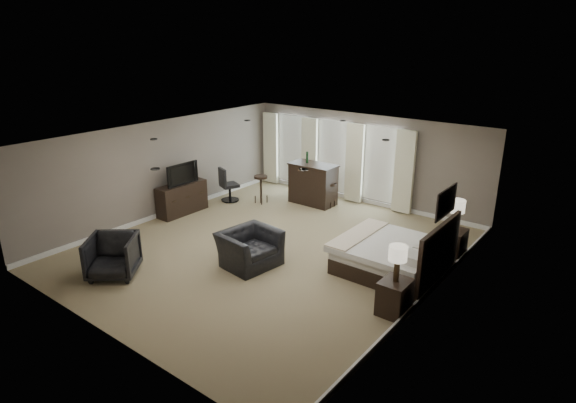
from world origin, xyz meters
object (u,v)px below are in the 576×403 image
Objects in this scene: dresser at (182,199)px; armchair_far at (112,254)px; lamp_near at (397,264)px; tv at (181,181)px; bar_stool_left at (261,189)px; bar_stool_right at (330,195)px; lamp_far at (456,215)px; nightstand_far at (453,243)px; bar_counter at (313,184)px; desk_chair at (230,184)px; bed at (387,241)px; armchair_near at (249,243)px; nightstand_near at (394,297)px.

armchair_far is at bearing -62.35° from dresser.
lamp_near reaches higher than tv.
bar_stool_right is at bearing 27.68° from bar_stool_left.
lamp_far reaches higher than bar_stool_left.
lamp_near is at bearing -15.70° from armchair_far.
tv is at bearing -120.23° from bar_stool_left.
bar_stool_left is (1.16, 1.99, -0.01)m from dresser.
dresser is at bearing -135.22° from bar_stool_right.
bar_counter reaches higher than nightstand_far.
lamp_near is at bearing -98.73° from tv.
bar_counter reaches higher than desk_chair.
bed is at bearing -86.33° from tv.
bed is 2.90× the size of lamp_far.
tv is at bearing -135.22° from bar_stool_right.
bar_stool_left is at bearing 152.05° from lamp_near.
tv reaches higher than armchair_far.
lamp_near is 0.49× the size of bar_counter.
nightstand_far is 6.62m from desk_chair.
lamp_near reaches higher than nightstand_far.
lamp_far is at bearing -75.13° from tv.
bar_counter is at bearing 138.88° from lamp_near.
armchair_near is at bearing -73.52° from bar_counter.
armchair_near is at bearing -81.12° from bar_stool_right.
bar_stool_left is at bearing 178.45° from nightstand_far.
armchair_far is 1.16× the size of bar_stool_left.
dresser is at bearing 171.27° from nightstand_near.
tv is 0.75× the size of bar_counter.
bar_stool_right is (-3.96, 4.00, -0.62)m from lamp_near.
nightstand_far is at bearing -1.55° from bar_stool_left.
lamp_far reaches higher than dresser.
bed is at bearing -48.83° from armchair_near.
nightstand_near is 0.91× the size of lamp_far.
bed is 6.05m from dresser.
desk_chair is at bearing -152.51° from bar_stool_left.
desk_chair is at bearing 158.40° from nightstand_near.
bed reaches higher than nightstand_far.
bar_stool_left is (-4.87, 1.61, -0.23)m from bed.
tv is at bearing -129.58° from bar_counter.
desk_chair is (-2.08, -1.34, -0.08)m from bar_counter.
bar_stool_right is at bearing -130.09° from desk_chair.
lamp_near is 0.57× the size of armchair_near.
tv is 1.08× the size of armchair_far.
lamp_near is at bearing -179.30° from desk_chair.
nightstand_near is 0.65m from lamp_near.
dresser is 3.73m from armchair_far.
nightstand_near is at bearing -179.30° from desk_chair.
tv is 1.45× the size of bar_stool_right.
lamp_near reaches higher than bar_counter.
armchair_far reaches higher than nightstand_near.
desk_chair is (0.31, 1.55, 0.09)m from dresser.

